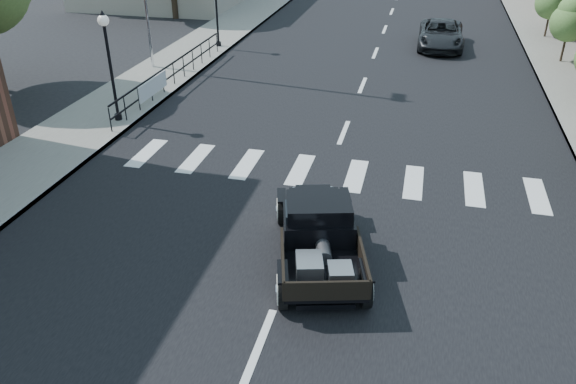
# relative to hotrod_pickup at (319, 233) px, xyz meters

# --- Properties ---
(ground) EXTENTS (120.00, 120.00, 0.00)m
(ground) POSITION_rel_hotrod_pickup_xyz_m (-0.53, 0.19, -0.73)
(ground) COLOR black
(ground) RESTS_ON ground
(road) EXTENTS (14.00, 80.00, 0.02)m
(road) POSITION_rel_hotrod_pickup_xyz_m (-0.53, 15.19, -0.72)
(road) COLOR black
(road) RESTS_ON ground
(road_markings) EXTENTS (12.00, 60.00, 0.06)m
(road_markings) POSITION_rel_hotrod_pickup_xyz_m (-0.53, 10.19, -0.73)
(road_markings) COLOR silver
(road_markings) RESTS_ON ground
(sidewalk_left) EXTENTS (3.00, 80.00, 0.15)m
(sidewalk_left) POSITION_rel_hotrod_pickup_xyz_m (-9.03, 15.19, -0.65)
(sidewalk_left) COLOR gray
(sidewalk_left) RESTS_ON ground
(sidewalk_right) EXTENTS (3.00, 80.00, 0.15)m
(sidewalk_right) POSITION_rel_hotrod_pickup_xyz_m (7.97, 15.19, -0.65)
(sidewalk_right) COLOR gray
(sidewalk_right) RESTS_ON ground
(railing) EXTENTS (0.08, 10.00, 1.00)m
(railing) POSITION_rel_hotrod_pickup_xyz_m (-7.83, 10.19, -0.08)
(railing) COLOR black
(railing) RESTS_ON sidewalk_left
(banner) EXTENTS (0.04, 2.20, 0.60)m
(banner) POSITION_rel_hotrod_pickup_xyz_m (-7.75, 8.19, -0.28)
(banner) COLOR silver
(banner) RESTS_ON sidewalk_left
(lamp_post_b) EXTENTS (0.36, 0.36, 3.61)m
(lamp_post_b) POSITION_rel_hotrod_pickup_xyz_m (-8.13, 6.19, 1.23)
(lamp_post_b) COLOR black
(lamp_post_b) RESTS_ON sidewalk_left
(lamp_post_c) EXTENTS (0.36, 0.36, 3.61)m
(lamp_post_c) POSITION_rel_hotrod_pickup_xyz_m (-8.13, 16.19, 1.23)
(lamp_post_c) COLOR black
(lamp_post_c) RESTS_ON sidewalk_left
(small_tree_d) EXTENTS (1.65, 1.65, 2.75)m
(small_tree_d) POSITION_rel_hotrod_pickup_xyz_m (7.77, 17.31, 0.80)
(small_tree_d) COLOR #4A7234
(small_tree_d) RESTS_ON sidewalk_right
(small_tree_e) EXTENTS (1.65, 1.65, 2.75)m
(small_tree_e) POSITION_rel_hotrod_pickup_xyz_m (7.77, 22.01, 0.80)
(small_tree_e) COLOR #4A7234
(small_tree_e) RESTS_ON sidewalk_right
(hotrod_pickup) EXTENTS (2.99, 4.55, 1.45)m
(hotrod_pickup) POSITION_rel_hotrod_pickup_xyz_m (0.00, 0.00, 0.00)
(hotrod_pickup) COLOR black
(hotrod_pickup) RESTS_ON ground
(second_car) EXTENTS (2.13, 4.59, 1.28)m
(second_car) POSITION_rel_hotrod_pickup_xyz_m (2.45, 19.01, -0.09)
(second_car) COLOR black
(second_car) RESTS_ON ground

